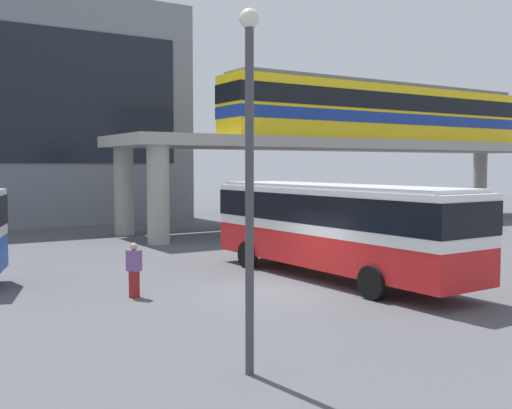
{
  "coord_description": "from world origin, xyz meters",
  "views": [
    {
      "loc": [
        -10.34,
        -15.23,
        3.87
      ],
      "look_at": [
        3.42,
        6.84,
        2.2
      ],
      "focal_mm": 42.81,
      "sensor_mm": 36.0,
      "label": 1
    }
  ],
  "objects_px": {
    "pedestrian_by_bike_rack": "(134,272)",
    "train": "(383,112)",
    "bicycle_brown": "(390,232)",
    "bus_main": "(335,221)",
    "bicycle_silver": "(367,229)",
    "bicycle_red": "(491,225)"
  },
  "relations": [
    {
      "from": "train",
      "to": "pedestrian_by_bike_rack",
      "type": "bearing_deg",
      "value": -149.36
    },
    {
      "from": "bus_main",
      "to": "bicycle_silver",
      "type": "relative_size",
      "value": 6.42
    },
    {
      "from": "train",
      "to": "pedestrian_by_bike_rack",
      "type": "height_order",
      "value": "train"
    },
    {
      "from": "pedestrian_by_bike_rack",
      "to": "train",
      "type": "bearing_deg",
      "value": 30.64
    },
    {
      "from": "train",
      "to": "bicycle_silver",
      "type": "relative_size",
      "value": 13.76
    },
    {
      "from": "bicycle_brown",
      "to": "pedestrian_by_bike_rack",
      "type": "height_order",
      "value": "pedestrian_by_bike_rack"
    },
    {
      "from": "bicycle_brown",
      "to": "train",
      "type": "bearing_deg",
      "value": 49.18
    },
    {
      "from": "bicycle_brown",
      "to": "bicycle_red",
      "type": "bearing_deg",
      "value": -0.68
    },
    {
      "from": "train",
      "to": "bicycle_red",
      "type": "height_order",
      "value": "train"
    },
    {
      "from": "bicycle_silver",
      "to": "train",
      "type": "bearing_deg",
      "value": 40.53
    },
    {
      "from": "bicycle_brown",
      "to": "bicycle_red",
      "type": "height_order",
      "value": "same"
    },
    {
      "from": "pedestrian_by_bike_rack",
      "to": "bicycle_brown",
      "type": "bearing_deg",
      "value": 21.08
    },
    {
      "from": "train",
      "to": "bicycle_red",
      "type": "xyz_separation_m",
      "value": [
        2.07,
        -7.08,
        -7.07
      ]
    },
    {
      "from": "bicycle_silver",
      "to": "pedestrian_by_bike_rack",
      "type": "bearing_deg",
      "value": -153.39
    },
    {
      "from": "train",
      "to": "bicycle_red",
      "type": "relative_size",
      "value": 13.43
    },
    {
      "from": "train",
      "to": "bicycle_silver",
      "type": "xyz_separation_m",
      "value": [
        -5.82,
        -4.97,
        -7.07
      ]
    },
    {
      "from": "train",
      "to": "bus_main",
      "type": "xyz_separation_m",
      "value": [
        -15.69,
        -14.2,
        -5.44
      ]
    },
    {
      "from": "bicycle_brown",
      "to": "bicycle_red",
      "type": "distance_m",
      "value": 8.11
    },
    {
      "from": "bus_main",
      "to": "pedestrian_by_bike_rack",
      "type": "xyz_separation_m",
      "value": [
        -6.84,
        0.85,
        -1.24
      ]
    },
    {
      "from": "bus_main",
      "to": "bicycle_brown",
      "type": "bearing_deg",
      "value": 36.76
    },
    {
      "from": "bus_main",
      "to": "bicycle_silver",
      "type": "xyz_separation_m",
      "value": [
        9.88,
        9.23,
        -1.63
      ]
    },
    {
      "from": "bicycle_brown",
      "to": "pedestrian_by_bike_rack",
      "type": "xyz_separation_m",
      "value": [
        -16.5,
        -6.36,
        0.39
      ]
    }
  ]
}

